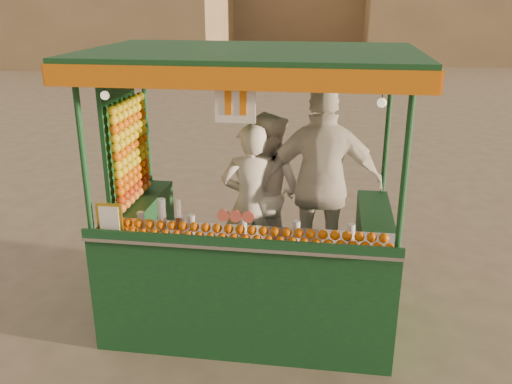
# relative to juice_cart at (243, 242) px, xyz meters

# --- Properties ---
(ground) EXTENTS (90.00, 90.00, 0.00)m
(ground) POSITION_rel_juice_cart_xyz_m (-0.33, -0.04, -0.82)
(ground) COLOR #6A5F4C
(ground) RESTS_ON ground
(building_right) EXTENTS (9.00, 6.00, 5.00)m
(building_right) POSITION_rel_juice_cart_xyz_m (6.67, 23.96, 1.68)
(building_right) COLOR #9A7B57
(building_right) RESTS_ON ground
(juice_cart) EXTENTS (2.80, 1.82, 2.55)m
(juice_cart) POSITION_rel_juice_cart_xyz_m (0.00, 0.00, 0.00)
(juice_cart) COLOR #0F3A1C
(juice_cart) RESTS_ON ground
(vendor_left) EXTENTS (0.65, 0.51, 1.57)m
(vendor_left) POSITION_rel_juice_cart_xyz_m (0.02, 0.36, 0.26)
(vendor_left) COLOR white
(vendor_left) RESTS_ON ground
(vendor_middle) EXTENTS (1.00, 0.94, 1.63)m
(vendor_middle) POSITION_rel_juice_cart_xyz_m (0.15, 0.59, 0.29)
(vendor_middle) COLOR white
(vendor_middle) RESTS_ON ground
(vendor_right) EXTENTS (1.19, 0.59, 1.95)m
(vendor_right) POSITION_rel_juice_cart_xyz_m (0.70, 0.44, 0.45)
(vendor_right) COLOR silver
(vendor_right) RESTS_ON ground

